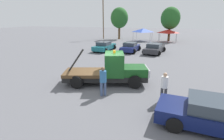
# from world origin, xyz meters

# --- Properties ---
(ground_plane) EXTENTS (160.00, 160.00, 0.00)m
(ground_plane) POSITION_xyz_m (0.00, 0.00, 0.00)
(ground_plane) COLOR slate
(tow_truck) EXTENTS (6.17, 3.66, 2.51)m
(tow_truck) POSITION_xyz_m (0.34, 0.11, 0.94)
(tow_truck) COLOR black
(tow_truck) RESTS_ON ground
(foreground_car) EXTENTS (5.31, 2.36, 1.34)m
(foreground_car) POSITION_xyz_m (6.41, -3.65, 0.65)
(foreground_car) COLOR #0F194C
(foreground_car) RESTS_ON ground
(person_near_truck) EXTENTS (0.37, 0.37, 1.67)m
(person_near_truck) POSITION_xyz_m (4.09, -1.60, 0.97)
(person_near_truck) COLOR #38383D
(person_near_truck) RESTS_ON ground
(person_at_hood) EXTENTS (0.40, 0.40, 1.80)m
(person_at_hood) POSITION_xyz_m (0.61, -1.99, 1.04)
(person_at_hood) COLOR #475B84
(person_at_hood) RESTS_ON ground
(parked_car_teal) EXTENTS (2.60, 4.80, 1.34)m
(parked_car_teal) POSITION_xyz_m (-4.87, 12.54, 0.65)
(parked_car_teal) COLOR #196670
(parked_car_teal) RESTS_ON ground
(parked_car_navy) EXTENTS (2.55, 4.37, 1.34)m
(parked_car_navy) POSITION_xyz_m (-1.10, 12.97, 0.65)
(parked_car_navy) COLOR navy
(parked_car_navy) RESTS_ON ground
(parked_car_charcoal) EXTENTS (2.91, 5.10, 1.34)m
(parked_car_charcoal) POSITION_xyz_m (2.20, 13.01, 0.65)
(parked_car_charcoal) COLOR #2D2D33
(parked_car_charcoal) RESTS_ON ground
(canopy_tent_blue) EXTENTS (3.51, 3.51, 2.58)m
(canopy_tent_blue) POSITION_xyz_m (-1.43, 26.25, 2.21)
(canopy_tent_blue) COLOR #9E9EA3
(canopy_tent_blue) RESTS_ON ground
(canopy_tent_red) EXTENTS (3.38, 3.38, 2.44)m
(canopy_tent_red) POSITION_xyz_m (3.56, 26.51, 2.09)
(canopy_tent_red) COLOR #9E9EA3
(canopy_tent_red) RESTS_ON ground
(tree_left) EXTENTS (3.83, 3.83, 6.84)m
(tree_left) POSITION_xyz_m (3.76, 27.71, 4.59)
(tree_left) COLOR brown
(tree_left) RESTS_ON ground
(tree_center) EXTENTS (3.90, 3.90, 6.96)m
(tree_center) POSITION_xyz_m (-7.15, 28.13, 4.67)
(tree_center) COLOR brown
(tree_center) RESTS_ON ground
(utility_pole) EXTENTS (2.20, 0.24, 9.92)m
(utility_pole) POSITION_xyz_m (-10.88, 27.74, 5.22)
(utility_pole) COLOR brown
(utility_pole) RESTS_ON ground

